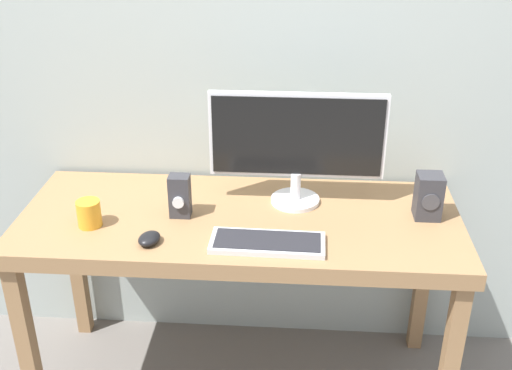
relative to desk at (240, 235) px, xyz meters
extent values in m
cube|color=#936D47|center=(0.00, 0.00, 0.05)|extent=(1.52, 0.62, 0.06)
cube|color=#936D47|center=(-0.71, -0.26, -0.33)|extent=(0.05, 0.05, 0.69)
cube|color=#936D47|center=(0.71, -0.26, -0.33)|extent=(0.05, 0.05, 0.69)
cube|color=#936D47|center=(-0.71, 0.26, -0.33)|extent=(0.05, 0.05, 0.69)
cube|color=#936D47|center=(0.71, 0.26, -0.33)|extent=(0.05, 0.05, 0.69)
cylinder|color=silver|center=(0.19, 0.11, 0.08)|extent=(0.17, 0.17, 0.02)
cylinder|color=silver|center=(0.19, 0.11, 0.14)|extent=(0.04, 0.04, 0.10)
cube|color=silver|center=(0.19, 0.13, 0.33)|extent=(0.61, 0.02, 0.30)
cube|color=black|center=(0.19, 0.11, 0.33)|extent=(0.58, 0.01, 0.28)
cube|color=silver|center=(0.11, -0.19, 0.09)|extent=(0.37, 0.15, 0.02)
cube|color=#232328|center=(0.11, -0.19, 0.10)|extent=(0.34, 0.12, 0.00)
ellipsoid|color=black|center=(-0.27, -0.20, 0.09)|extent=(0.09, 0.10, 0.03)
cube|color=#333338|center=(0.64, 0.04, 0.16)|extent=(0.09, 0.08, 0.16)
cylinder|color=#3F3F44|center=(0.64, -0.01, 0.16)|extent=(0.06, 0.00, 0.06)
cube|color=#333338|center=(-0.20, -0.01, 0.15)|extent=(0.07, 0.06, 0.15)
cylinder|color=silver|center=(-0.20, -0.05, 0.14)|extent=(0.04, 0.01, 0.04)
cylinder|color=orange|center=(-0.49, -0.10, 0.12)|extent=(0.08, 0.08, 0.09)
camera|label=1|loc=(0.19, -1.89, 1.14)|focal=44.14mm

